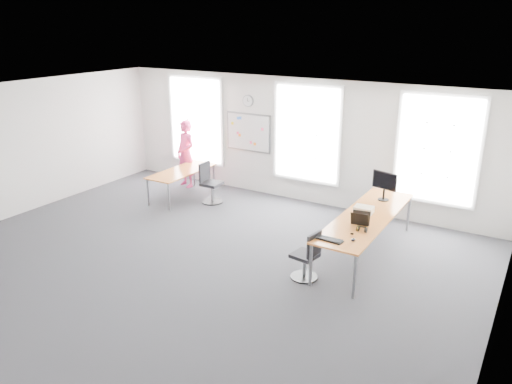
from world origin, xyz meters
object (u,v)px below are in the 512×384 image
Objects in this scene: chair_left at (210,185)px; desk_right at (367,218)px; headphones at (361,229)px; person at (186,154)px; desk_left at (182,173)px; keyboard at (330,240)px; monitor at (384,183)px; chair_right at (307,258)px.

desk_right is at bearing -103.35° from chair_left.
person is at bearing 144.04° from headphones.
headphones is (5.24, -1.58, 0.21)m from desk_left.
person is at bearing 164.07° from desk_right.
desk_right is 1.86× the size of person.
headphones is at bearing 66.45° from keyboard.
desk_right is at bearing 88.17° from keyboard.
keyboard is 2.57× the size of headphones.
desk_right reaches higher than desk_left.
desk_right is at bearing -75.35° from monitor.
headphones is 0.30× the size of monitor.
headphones is (4.43, -1.66, 0.42)m from chair_left.
headphones reaches higher than keyboard.
desk_left is 5.38m from keyboard.
desk_left is 5.10m from monitor.
desk_left is 3.23× the size of monitor.
monitor is (-0.17, 1.75, 0.31)m from headphones.
person reaches higher than chair_right.
headphones is 1.78m from monitor.
desk_left is at bearing -40.16° from person.
person is at bearing 155.86° from keyboard.
chair_left is at bearing 5.36° from desk_left.
desk_right is 3.73× the size of chair_right.
person is 3.95× the size of keyboard.
chair_left is at bearing 168.37° from desk_right.
desk_left is 4.25× the size of keyboard.
chair_left is (-3.72, 2.29, 0.04)m from chair_right.
chair_left is 4.75m from headphones.
desk_right is 0.80m from headphones.
person reaches higher than monitor.
person is at bearing 59.47° from chair_left.
person is 3.00× the size of monitor.
chair_right is at bearing -26.03° from desk_left.
chair_left reaches higher than desk_right.
chair_right is 0.58m from keyboard.
monitor is at bearing 90.07° from desk_right.
chair_right reaches higher than desk_left.
monitor is (0.54, 2.38, 0.78)m from chair_right.
keyboard is at bearing -131.80° from headphones.
desk_left is 0.83m from chair_left.
desk_right is 1.73× the size of desk_left.
monitor is (5.55, -0.61, 0.27)m from person.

